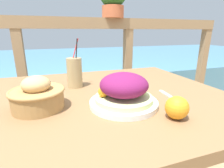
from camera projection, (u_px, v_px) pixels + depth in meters
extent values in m
cube|color=olive|center=(104.00, 98.00, 0.82)|extent=(1.13, 0.96, 0.04)
cube|color=olive|center=(14.00, 136.00, 1.15)|extent=(0.06, 0.06, 0.68)
cube|color=olive|center=(149.00, 113.00, 1.46)|extent=(0.06, 0.06, 0.68)
cube|color=#937551|center=(77.00, 23.00, 1.42)|extent=(2.80, 0.08, 0.09)
cube|color=#937551|center=(25.00, 93.00, 1.44)|extent=(0.07, 0.07, 1.02)
cube|color=#937551|center=(127.00, 83.00, 1.72)|extent=(0.07, 0.07, 1.02)
cube|color=#937551|center=(200.00, 76.00, 1.99)|extent=(0.07, 0.07, 1.02)
cube|color=teal|center=(64.00, 67.00, 3.93)|extent=(12.00, 4.00, 0.45)
cylinder|color=silver|center=(124.00, 103.00, 0.68)|extent=(0.27, 0.27, 0.02)
cylinder|color=#C6DB8E|center=(124.00, 98.00, 0.68)|extent=(0.23, 0.23, 0.02)
ellipsoid|color=#72194C|center=(124.00, 85.00, 0.66)|extent=(0.19, 0.19, 0.09)
sphere|color=orange|center=(141.00, 89.00, 0.70)|extent=(0.04, 0.04, 0.04)
sphere|color=orange|center=(103.00, 92.00, 0.66)|extent=(0.04, 0.04, 0.04)
cylinder|color=tan|center=(75.00, 73.00, 0.89)|extent=(0.08, 0.08, 0.15)
cylinder|color=red|center=(73.00, 60.00, 0.88)|extent=(0.07, 0.03, 0.21)
cylinder|color=black|center=(76.00, 60.00, 0.88)|extent=(0.02, 0.07, 0.21)
cylinder|color=#AD7F47|center=(38.00, 99.00, 0.65)|extent=(0.19, 0.19, 0.07)
torus|color=#AD7F47|center=(37.00, 91.00, 0.64)|extent=(0.20, 0.20, 0.01)
ellipsoid|color=tan|center=(36.00, 84.00, 0.63)|extent=(0.10, 0.10, 0.06)
cylinder|color=#B75B38|center=(113.00, 12.00, 1.48)|extent=(0.19, 0.19, 0.10)
cube|color=silver|center=(171.00, 97.00, 0.77)|extent=(0.03, 0.18, 0.00)
sphere|color=orange|center=(177.00, 108.00, 0.57)|extent=(0.08, 0.08, 0.08)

